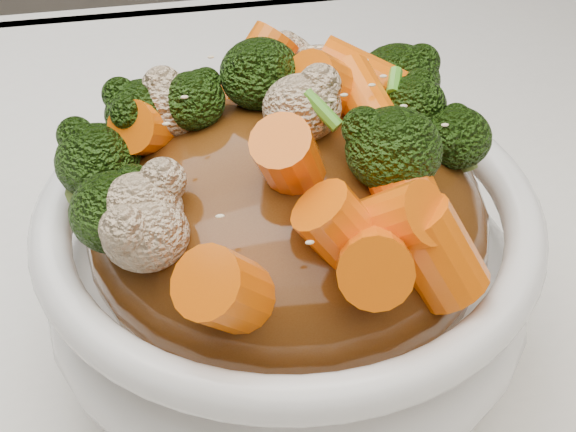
{
  "coord_description": "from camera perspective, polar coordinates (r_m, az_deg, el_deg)",
  "views": [
    {
      "loc": [
        -0.07,
        -0.23,
        1.06
      ],
      "look_at": [
        -0.02,
        0.05,
        0.82
      ],
      "focal_mm": 55.0,
      "sensor_mm": 36.0,
      "label": 1
    }
  ],
  "objects": [
    {
      "name": "sauce_base",
      "position": [
        0.37,
        0.0,
        -0.35
      ],
      "size": [
        0.17,
        0.17,
        0.09
      ],
      "primitive_type": "ellipsoid",
      "rotation": [
        0.0,
        0.0,
        -0.01
      ],
      "color": "#502A0D",
      "rests_on": "bowl"
    },
    {
      "name": "bowl",
      "position": [
        0.39,
        0.0,
        -3.59
      ],
      "size": [
        0.21,
        0.21,
        0.08
      ],
      "primitive_type": null,
      "rotation": [
        0.0,
        0.0,
        -0.01
      ],
      "color": "white",
      "rests_on": "tablecloth"
    },
    {
      "name": "broccoli",
      "position": [
        0.34,
        0.0,
        7.5
      ],
      "size": [
        0.17,
        0.17,
        0.04
      ],
      "primitive_type": null,
      "rotation": [
        0.0,
        0.0,
        -0.01
      ],
      "color": "black",
      "rests_on": "sauce_base"
    },
    {
      "name": "scallions",
      "position": [
        0.33,
        0.0,
        7.78
      ],
      "size": [
        0.13,
        0.13,
        0.02
      ],
      "primitive_type": null,
      "rotation": [
        0.0,
        0.0,
        -0.01
      ],
      "color": "#479722",
      "rests_on": "sauce_base"
    },
    {
      "name": "cauliflower",
      "position": [
        0.34,
        0.0,
        7.22
      ],
      "size": [
        0.17,
        0.17,
        0.04
      ],
      "primitive_type": null,
      "rotation": [
        0.0,
        0.0,
        -0.01
      ],
      "color": "beige",
      "rests_on": "sauce_base"
    },
    {
      "name": "sesame_seeds",
      "position": [
        0.33,
        0.0,
        7.78
      ],
      "size": [
        0.15,
        0.15,
        0.01
      ],
      "primitive_type": null,
      "rotation": [
        0.0,
        0.0,
        -0.01
      ],
      "color": "beige",
      "rests_on": "sauce_base"
    },
    {
      "name": "carrots",
      "position": [
        0.34,
        0.0,
        7.64
      ],
      "size": [
        0.17,
        0.17,
        0.05
      ],
      "primitive_type": null,
      "rotation": [
        0.0,
        0.0,
        -0.01
      ],
      "color": "#F46507",
      "rests_on": "sauce_base"
    }
  ]
}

